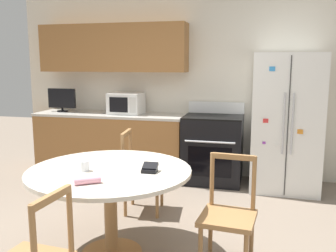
% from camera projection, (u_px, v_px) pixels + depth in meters
% --- Properties ---
extents(back_wall, '(5.20, 0.44, 2.60)m').
position_uv_depth(back_wall, '(169.00, 75.00, 5.46)').
color(back_wall, silver).
rests_on(back_wall, ground_plane).
extents(kitchen_counter, '(2.22, 0.64, 0.90)m').
position_uv_depth(kitchen_counter, '(111.00, 143.00, 5.53)').
color(kitchen_counter, '#936033').
rests_on(kitchen_counter, ground_plane).
extents(refrigerator, '(0.85, 0.78, 1.75)m').
position_uv_depth(refrigerator, '(286.00, 122.00, 4.79)').
color(refrigerator, white).
rests_on(refrigerator, ground_plane).
extents(oven_range, '(0.79, 0.68, 1.08)m').
position_uv_depth(oven_range, '(213.00, 148.00, 5.14)').
color(oven_range, black).
rests_on(oven_range, ground_plane).
extents(microwave, '(0.47, 0.39, 0.30)m').
position_uv_depth(microwave, '(126.00, 103.00, 5.41)').
color(microwave, white).
rests_on(microwave, kitchen_counter).
extents(countertop_tv, '(0.43, 0.16, 0.35)m').
position_uv_depth(countertop_tv, '(62.00, 99.00, 5.61)').
color(countertop_tv, black).
rests_on(countertop_tv, kitchen_counter).
extents(dining_table, '(1.36, 1.36, 0.76)m').
position_uv_depth(dining_table, '(110.00, 183.00, 3.13)').
color(dining_table, beige).
rests_on(dining_table, ground_plane).
extents(dining_chair_far, '(0.46, 0.46, 0.90)m').
position_uv_depth(dining_chair_far, '(141.00, 173.00, 4.11)').
color(dining_chair_far, '#9E7042').
rests_on(dining_chair_far, ground_plane).
extents(dining_chair_right, '(0.46, 0.46, 0.90)m').
position_uv_depth(dining_chair_right, '(228.00, 216.00, 2.96)').
color(dining_chair_right, '#9E7042').
rests_on(dining_chair_right, ground_plane).
extents(candle_glass, '(0.08, 0.08, 0.08)m').
position_uv_depth(candle_glass, '(85.00, 167.00, 3.05)').
color(candle_glass, silver).
rests_on(candle_glass, dining_table).
extents(folded_napkin, '(0.19, 0.15, 0.05)m').
position_uv_depth(folded_napkin, '(88.00, 181.00, 2.72)').
color(folded_napkin, pink).
rests_on(folded_napkin, dining_table).
extents(wallet, '(0.13, 0.13, 0.07)m').
position_uv_depth(wallet, '(150.00, 169.00, 3.02)').
color(wallet, black).
rests_on(wallet, dining_table).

